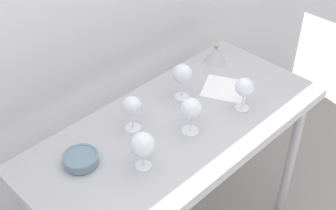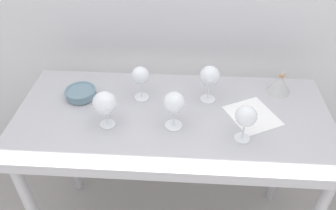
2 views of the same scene
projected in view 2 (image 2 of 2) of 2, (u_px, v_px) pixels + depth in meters
steel_counter at (172, 133)px, 1.53m from camera, size 1.40×0.65×0.90m
wine_glass_far_right at (210, 77)px, 1.47m from camera, size 0.09×0.09×0.18m
wine_glass_far_left at (140, 77)px, 1.49m from camera, size 0.08×0.08×0.17m
wine_glass_near_left at (105, 104)px, 1.35m from camera, size 0.10×0.10×0.17m
wine_glass_near_center at (174, 104)px, 1.34m from camera, size 0.09×0.09×0.17m
wine_glass_near_right at (246, 117)px, 1.28m from camera, size 0.09×0.09×0.16m
tasting_sheet_upper at (252, 116)px, 1.46m from camera, size 0.26×0.27×0.00m
tasting_bowl at (81, 93)px, 1.55m from camera, size 0.14×0.14×0.05m
decanter_funnel at (280, 84)px, 1.58m from camera, size 0.11×0.11×0.13m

